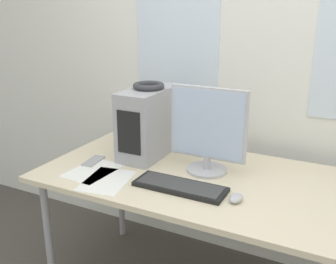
{
  "coord_description": "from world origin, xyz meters",
  "views": [
    {
      "loc": [
        0.54,
        -1.29,
        1.6
      ],
      "look_at": [
        -0.34,
        0.44,
        0.97
      ],
      "focal_mm": 42.0,
      "sensor_mm": 36.0,
      "label": 1
    }
  ],
  "objects_px": {
    "pc_tower": "(149,122)",
    "monitor_main": "(208,130)",
    "mouse": "(236,198)",
    "keyboard": "(180,186)",
    "cell_phone": "(93,161)",
    "headphones": "(149,86)"
  },
  "relations": [
    {
      "from": "pc_tower",
      "to": "monitor_main",
      "type": "relative_size",
      "value": 0.97
    },
    {
      "from": "monitor_main",
      "to": "mouse",
      "type": "distance_m",
      "value": 0.4
    },
    {
      "from": "keyboard",
      "to": "mouse",
      "type": "height_order",
      "value": "mouse"
    },
    {
      "from": "keyboard",
      "to": "cell_phone",
      "type": "height_order",
      "value": "keyboard"
    },
    {
      "from": "pc_tower",
      "to": "keyboard",
      "type": "relative_size",
      "value": 0.98
    },
    {
      "from": "pc_tower",
      "to": "mouse",
      "type": "height_order",
      "value": "pc_tower"
    },
    {
      "from": "mouse",
      "to": "pc_tower",
      "type": "bearing_deg",
      "value": 152.41
    },
    {
      "from": "mouse",
      "to": "cell_phone",
      "type": "xyz_separation_m",
      "value": [
        -0.85,
        0.08,
        -0.01
      ]
    },
    {
      "from": "keyboard",
      "to": "cell_phone",
      "type": "xyz_separation_m",
      "value": [
        -0.57,
        0.08,
        -0.01
      ]
    },
    {
      "from": "headphones",
      "to": "pc_tower",
      "type": "bearing_deg",
      "value": -90.0
    },
    {
      "from": "pc_tower",
      "to": "headphones",
      "type": "xyz_separation_m",
      "value": [
        -0.0,
        0.0,
        0.21
      ]
    },
    {
      "from": "headphones",
      "to": "keyboard",
      "type": "xyz_separation_m",
      "value": [
        0.35,
        -0.33,
        -0.4
      ]
    },
    {
      "from": "headphones",
      "to": "monitor_main",
      "type": "height_order",
      "value": "monitor_main"
    },
    {
      "from": "headphones",
      "to": "monitor_main",
      "type": "bearing_deg",
      "value": -11.72
    },
    {
      "from": "monitor_main",
      "to": "cell_phone",
      "type": "xyz_separation_m",
      "value": [
        -0.61,
        -0.17,
        -0.22
      ]
    },
    {
      "from": "monitor_main",
      "to": "keyboard",
      "type": "bearing_deg",
      "value": -98.52
    },
    {
      "from": "pc_tower",
      "to": "keyboard",
      "type": "xyz_separation_m",
      "value": [
        0.35,
        -0.33,
        -0.18
      ]
    },
    {
      "from": "monitor_main",
      "to": "keyboard",
      "type": "distance_m",
      "value": 0.33
    },
    {
      "from": "keyboard",
      "to": "cell_phone",
      "type": "bearing_deg",
      "value": 171.83
    },
    {
      "from": "monitor_main",
      "to": "cell_phone",
      "type": "relative_size",
      "value": 2.77
    },
    {
      "from": "pc_tower",
      "to": "mouse",
      "type": "bearing_deg",
      "value": -27.59
    },
    {
      "from": "headphones",
      "to": "mouse",
      "type": "distance_m",
      "value": 0.81
    }
  ]
}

